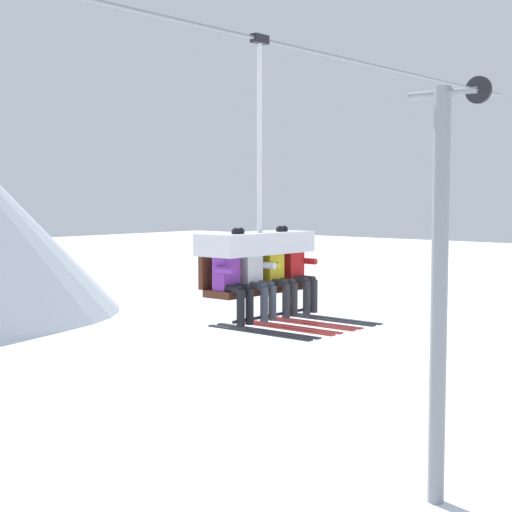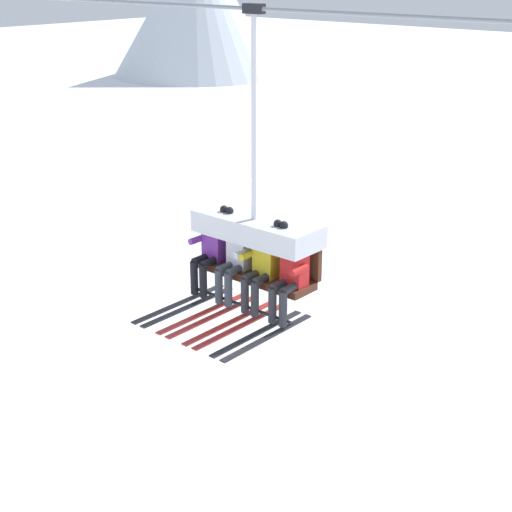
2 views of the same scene
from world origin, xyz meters
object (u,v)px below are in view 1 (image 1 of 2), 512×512
skier_purple (233,277)px  skier_red (298,270)px  lift_tower_far (440,287)px  skier_white (256,275)px  skier_yellow (278,272)px  chairlift_chair (256,250)px

skier_purple → skier_red: bearing=0.0°
lift_tower_far → skier_white: lift_tower_far is taller
skier_purple → skier_white: bearing=0.0°
skier_yellow → skier_red: same height
chairlift_chair → skier_yellow: chairlift_chair is taller
chairlift_chair → skier_yellow: 0.45m
chairlift_chair → lift_tower_far: bearing=5.9°
chairlift_chair → skier_purple: chairlift_chair is taller
lift_tower_far → skier_purple: lift_tower_far is taller
lift_tower_far → chairlift_chair: (-6.88, -0.71, 1.20)m
skier_white → skier_red: size_ratio=1.00×
chairlift_chair → skier_purple: size_ratio=2.29×
lift_tower_far → skier_red: 6.30m
skier_yellow → lift_tower_far: bearing=7.9°
skier_yellow → skier_white: bearing=180.0°
skier_white → skier_red: (0.95, 0.00, 0.00)m
skier_purple → skier_red: size_ratio=1.00×
chairlift_chair → skier_purple: (-0.71, -0.21, -0.32)m
lift_tower_far → skier_yellow: lift_tower_far is taller
skier_white → skier_yellow: 0.48m
lift_tower_far → skier_red: size_ratio=5.38×
lift_tower_far → skier_yellow: (-6.64, -0.92, 0.88)m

